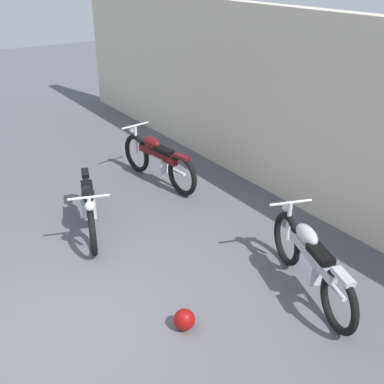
{
  "coord_description": "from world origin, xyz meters",
  "views": [
    {
      "loc": [
        4.28,
        -1.27,
        3.89
      ],
      "look_at": [
        -1.34,
        2.52,
        0.55
      ],
      "focal_mm": 44.57,
      "sensor_mm": 36.0,
      "label": 1
    }
  ],
  "objects_px": {
    "motorcycle_maroon": "(157,159)",
    "motorcycle_silver": "(311,261)",
    "helmet": "(184,319)",
    "motorcycle_black": "(89,206)"
  },
  "relations": [
    {
      "from": "helmet",
      "to": "motorcycle_maroon",
      "type": "distance_m",
      "value": 4.11
    },
    {
      "from": "motorcycle_maroon",
      "to": "motorcycle_silver",
      "type": "relative_size",
      "value": 1.06
    },
    {
      "from": "motorcycle_maroon",
      "to": "motorcycle_black",
      "type": "bearing_deg",
      "value": 111.95
    },
    {
      "from": "helmet",
      "to": "motorcycle_maroon",
      "type": "xyz_separation_m",
      "value": [
        -3.68,
        1.8,
        0.35
      ]
    },
    {
      "from": "motorcycle_black",
      "to": "motorcycle_maroon",
      "type": "height_order",
      "value": "motorcycle_maroon"
    },
    {
      "from": "helmet",
      "to": "motorcycle_black",
      "type": "distance_m",
      "value": 2.71
    },
    {
      "from": "motorcycle_black",
      "to": "motorcycle_maroon",
      "type": "xyz_separation_m",
      "value": [
        -0.99,
        1.81,
        0.03
      ]
    },
    {
      "from": "motorcycle_maroon",
      "to": "motorcycle_silver",
      "type": "bearing_deg",
      "value": 171.79
    },
    {
      "from": "helmet",
      "to": "motorcycle_black",
      "type": "xyz_separation_m",
      "value": [
        -2.69,
        -0.01,
        0.32
      ]
    },
    {
      "from": "helmet",
      "to": "motorcycle_silver",
      "type": "bearing_deg",
      "value": 79.84
    }
  ]
}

